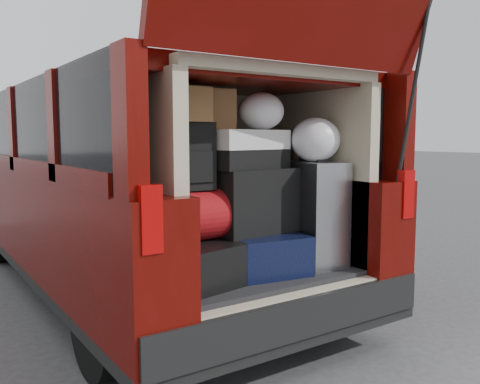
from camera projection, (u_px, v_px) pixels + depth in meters
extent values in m
plane|color=#343436|center=(262.00, 366.00, 3.06)|extent=(80.00, 80.00, 0.00)
cylinder|color=black|center=(106.00, 322.00, 2.90)|extent=(0.24, 0.64, 0.64)
cylinder|color=black|center=(318.00, 278.00, 3.81)|extent=(0.24, 0.64, 0.64)
cylinder|color=black|center=(3.00, 233.00, 5.61)|extent=(0.24, 0.64, 0.64)
cylinder|color=black|center=(142.00, 219.00, 6.53)|extent=(0.24, 0.64, 0.64)
cube|color=black|center=(130.00, 257.00, 4.74)|extent=(1.90, 4.85, 0.08)
cube|color=#460802|center=(40.00, 218.00, 4.25)|extent=(0.33, 4.85, 0.80)
cube|color=#460802|center=(202.00, 204.00, 5.13)|extent=(0.33, 4.85, 0.80)
cube|color=#460802|center=(126.00, 97.00, 4.58)|extent=(1.82, 4.46, 0.10)
cube|color=black|center=(26.00, 129.00, 4.04)|extent=(0.12, 4.25, 0.68)
cube|color=black|center=(215.00, 130.00, 5.02)|extent=(0.12, 4.25, 0.68)
cube|color=black|center=(294.00, 316.00, 2.78)|extent=(1.86, 0.16, 0.22)
cube|color=#990505|center=(150.00, 219.00, 2.20)|extent=(0.10, 0.06, 0.30)
cube|color=#990505|center=(405.00, 194.00, 3.16)|extent=(0.10, 0.06, 0.30)
cube|color=black|center=(237.00, 272.00, 3.23)|extent=(1.24, 1.05, 0.06)
cube|color=#B5A68B|center=(137.00, 182.00, 2.80)|extent=(0.08, 1.05, 1.15)
cube|color=#B5A68B|center=(315.00, 173.00, 3.53)|extent=(0.08, 1.05, 1.15)
cube|color=#B5A68B|center=(193.00, 172.00, 3.62)|extent=(1.34, 0.06, 1.15)
cube|color=#B5A68B|center=(237.00, 78.00, 3.10)|extent=(1.34, 1.05, 0.06)
cylinder|color=black|center=(417.00, 90.00, 3.02)|extent=(0.02, 0.90, 0.76)
cube|color=black|center=(237.00, 309.00, 3.26)|extent=(1.24, 1.05, 0.55)
cube|color=black|center=(192.00, 261.00, 2.91)|extent=(0.53, 0.66, 0.24)
cube|color=black|center=(260.00, 251.00, 3.14)|extent=(0.52, 0.60, 0.24)
cube|color=silver|center=(312.00, 213.00, 3.29)|extent=(0.31, 0.46, 0.67)
cube|color=#9E0E16|center=(197.00, 215.00, 2.88)|extent=(0.45, 0.30, 0.29)
cube|color=black|center=(252.00, 200.00, 3.13)|extent=(0.57, 0.37, 0.39)
cube|color=black|center=(189.00, 156.00, 2.84)|extent=(0.27, 0.18, 0.38)
cube|color=silver|center=(245.00, 149.00, 3.08)|extent=(0.57, 0.36, 0.24)
cube|color=brown|center=(189.00, 104.00, 2.78)|extent=(0.22, 0.18, 0.19)
cube|color=brown|center=(212.00, 110.00, 3.03)|extent=(0.26, 0.22, 0.24)
ellipsoid|color=white|center=(262.00, 111.00, 3.11)|extent=(0.32, 0.30, 0.23)
ellipsoid|color=white|center=(315.00, 140.00, 3.21)|extent=(0.37, 0.35, 0.28)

